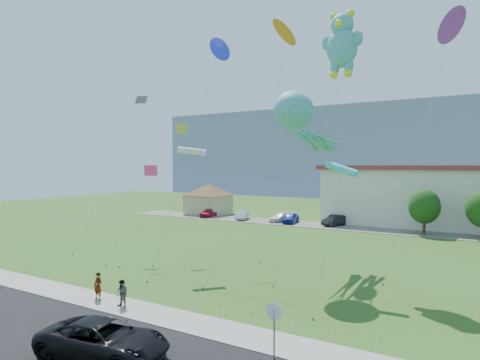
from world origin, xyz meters
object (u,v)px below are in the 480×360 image
(pedestrian_left, at_px, (98,286))
(pedestrian_right, at_px, (122,294))
(pavilion, at_px, (208,196))
(teddy_bear_kite, at_px, (342,43))
(stop_sign, at_px, (274,317))
(parked_car_silver, at_px, (243,215))
(parked_car_blue, at_px, (291,218))
(parked_car_black, at_px, (335,220))
(suv, at_px, (104,340))
(octopus_kite, at_px, (300,121))
(parked_car_white, at_px, (281,217))
(parked_car_red, at_px, (209,213))

(pedestrian_left, height_order, pedestrian_right, pedestrian_left)
(pavilion, height_order, pedestrian_right, pavilion)
(teddy_bear_kite, bearing_deg, stop_sign, -81.00)
(parked_car_silver, bearing_deg, parked_car_blue, -15.36)
(stop_sign, xyz_separation_m, parked_car_blue, (-17.07, 39.15, -1.10))
(parked_car_silver, distance_m, parked_car_blue, 7.81)
(parked_car_silver, bearing_deg, parked_car_black, -13.07)
(suv, bearing_deg, stop_sign, -71.13)
(parked_car_blue, relative_size, teddy_bear_kite, 0.21)
(suv, relative_size, parked_car_silver, 1.46)
(stop_sign, height_order, pedestrian_left, stop_sign)
(pedestrian_right, xyz_separation_m, parked_car_silver, (-14.56, 37.65, -0.18))
(octopus_kite, bearing_deg, parked_car_white, 118.57)
(pedestrian_left, bearing_deg, stop_sign, -10.35)
(pavilion, bearing_deg, pedestrian_left, -62.85)
(pavilion, distance_m, teddy_bear_kite, 42.50)
(stop_sign, distance_m, parked_car_blue, 42.72)
(pedestrian_left, height_order, teddy_bear_kite, teddy_bear_kite)
(pavilion, height_order, parked_car_red, pavilion)
(suv, height_order, parked_car_red, suv)
(pedestrian_left, relative_size, parked_car_blue, 0.39)
(suv, xyz_separation_m, parked_car_black, (-4.73, 43.56, -0.08))
(parked_car_silver, relative_size, parked_car_blue, 0.94)
(pedestrian_right, bearing_deg, parked_car_white, 101.24)
(stop_sign, distance_m, teddy_bear_kite, 23.33)
(pedestrian_left, distance_m, octopus_kite, 18.31)
(stop_sign, xyz_separation_m, octopus_kite, (-5.05, 14.31, 9.72))
(parked_car_white, bearing_deg, stop_sign, -47.84)
(pedestrian_left, bearing_deg, parked_car_black, 83.87)
(parked_car_black, xyz_separation_m, octopus_kite, (5.87, -25.58, 10.81))
(pedestrian_left, bearing_deg, pavilion, 113.56)
(suv, bearing_deg, parked_car_white, 4.50)
(octopus_kite, bearing_deg, suv, -93.61)
(parked_car_silver, bearing_deg, stop_sign, -74.51)
(pedestrian_left, xyz_separation_m, parked_car_blue, (-4.45, 37.65, -0.15))
(parked_car_silver, relative_size, parked_car_white, 0.92)
(parked_car_black, height_order, octopus_kite, octopus_kite)
(stop_sign, relative_size, pedestrian_right, 1.59)
(pavilion, height_order, stop_sign, pavilion)
(parked_car_black, bearing_deg, parked_car_blue, -158.79)
(parked_car_red, xyz_separation_m, octopus_kite, (26.06, -24.61, 10.86))
(pavilion, bearing_deg, pedestrian_right, -60.49)
(parked_car_red, bearing_deg, pedestrian_left, -69.46)
(parked_car_black, bearing_deg, stop_sign, -60.39)
(teddy_bear_kite, bearing_deg, pedestrian_left, -122.85)
(parked_car_white, height_order, parked_car_blue, parked_car_blue)
(parked_car_white, bearing_deg, parked_car_red, -159.31)
(parked_car_red, height_order, parked_car_white, parked_car_red)
(parked_car_red, xyz_separation_m, teddy_bear_kite, (28.43, -22.02, 17.00))
(octopus_kite, distance_m, teddy_bear_kite, 7.07)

